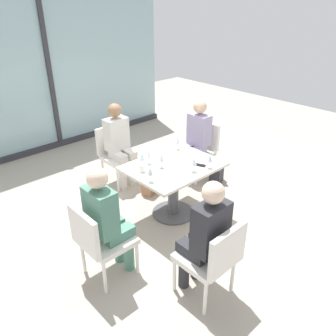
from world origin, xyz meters
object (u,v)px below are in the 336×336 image
Objects in this scene: chair_side_end at (99,239)px; wine_glass_3 at (149,154)px; chair_front_left at (213,257)px; person_front_left at (205,234)px; wine_glass_0 at (177,140)px; handbag_1 at (151,184)px; handbag_0 at (217,175)px; wine_glass_2 at (142,157)px; wine_glass_4 at (161,158)px; dining_table_main at (173,179)px; person_near_window at (119,141)px; chair_near_window at (116,152)px; wine_glass_5 at (194,162)px; wine_glass_6 at (150,171)px; coffee_cup at (142,168)px; chair_far_right at (200,147)px; cell_phone_on_table at (200,165)px; person_side_end at (107,217)px; wine_glass_1 at (210,158)px; person_far_right at (196,137)px.

wine_glass_3 is at bearing 26.87° from chair_side_end.
chair_front_left is 0.23m from person_front_left.
wine_glass_3 is (-0.58, -0.07, 0.00)m from wine_glass_0.
handbag_0 is at bearing -44.86° from handbag_1.
wine_glass_3 is (0.11, 0.01, 0.00)m from wine_glass_2.
wine_glass_4 is (0.16, -0.18, 0.00)m from wine_glass_2.
person_near_window is (-0.00, 1.15, 0.17)m from dining_table_main.
chair_near_window is 1.60m from wine_glass_5.
wine_glass_0 is at bearing 53.38° from person_front_left.
chair_front_left is at bearing -90.00° from person_front_left.
chair_near_window is 4.70× the size of wine_glass_6.
coffee_cup is (0.93, 0.46, 0.28)m from chair_side_end.
chair_side_end is at bearing -164.67° from handbag_1.
wine_glass_4 is at bearing 67.11° from chair_front_left.
chair_far_right reaches higher than cell_phone_on_table.
person_side_end reaches higher than chair_side_end.
wine_glass_5 is at bearing 178.39° from handbag_0.
wine_glass_2 is at bearing -173.03° from wine_glass_0.
person_front_left is at bearing -58.23° from person_side_end.
wine_glass_1 and wine_glass_5 have the same top height.
wine_glass_4 is 0.27m from coffee_cup.
wine_glass_5 is (-0.91, -0.79, 0.16)m from person_far_right.
chair_far_right is 1.36m from wine_glass_4.
dining_table_main is at bearing 58.28° from person_front_left.
chair_near_window is at bearing 109.40° from handbag_0.
person_front_left is (-0.71, -2.42, 0.20)m from chair_near_window.
wine_glass_3 is at bearing 129.98° from dining_table_main.
dining_table_main is at bearing 14.03° from chair_side_end.
chair_far_right is 0.50m from handbag_0.
chair_side_end is at bearing -166.23° from wine_glass_6.
cell_phone_on_table is (0.43, -0.48, -0.13)m from wine_glass_3.
handbag_0 is (1.08, -1.12, -0.36)m from chair_near_window.
handbag_0 is (1.48, 0.01, -0.64)m from coffee_cup.
chair_near_window is 2.63m from chair_front_left.
wine_glass_3 is at bearing 115.73° from wine_glass_5.
wine_glass_6 is (-0.49, -1.28, 0.16)m from person_near_window.
person_side_end is at bearing -129.42° from person_near_window.
person_far_right is 6.81× the size of wine_glass_6.
wine_glass_2 is 1.00× the size of wine_glass_3.
person_near_window is 8.75× the size of cell_phone_on_table.
chair_front_left reaches higher than dining_table_main.
wine_glass_5 is at bearing -142.17° from chair_far_right.
wine_glass_1 and wine_glass_6 have the same top height.
chair_front_left is 2.90× the size of handbag_1.
person_near_window reaches higher than wine_glass_6.
person_far_right is at bearing 19.93° from chair_side_end.
person_side_end is at bearing -164.28° from wine_glass_6.
wine_glass_0 is at bearing -71.61° from handbag_1.
chair_front_left is 4.70× the size of wine_glass_1.
person_front_left is 6.81× the size of wine_glass_1.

